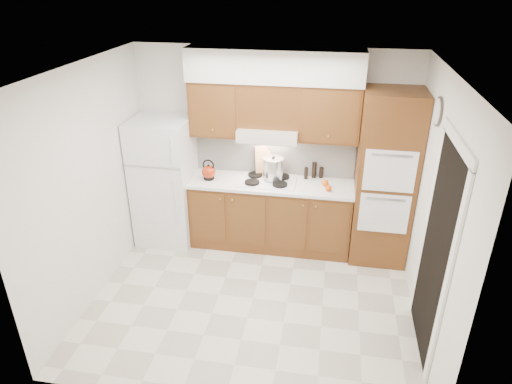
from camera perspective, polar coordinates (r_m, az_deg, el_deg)
floor at (r=5.41m, az=-0.39°, el=-13.14°), size 3.60×3.60×0.00m
ceiling at (r=4.27m, az=-0.49°, el=14.97°), size 3.60×3.60×0.00m
wall_back at (r=6.06m, az=2.11°, el=5.56°), size 3.60×0.02×2.60m
wall_left at (r=5.30m, az=-19.97°, el=0.78°), size 0.02×3.00×2.60m
wall_right at (r=4.76m, az=21.45°, el=-2.41°), size 0.02×3.00×2.60m
fridge at (r=6.24m, az=-11.31°, el=1.31°), size 0.75×0.72×1.72m
base_cabinets at (r=6.14m, az=1.83°, el=-2.88°), size 2.11×0.60×0.90m
countertop at (r=5.92m, az=1.87°, el=1.06°), size 2.13×0.62×0.04m
backsplash at (r=6.07m, az=2.32°, el=4.79°), size 2.11×0.03×0.56m
oven_cabinet at (r=5.83m, az=15.79°, el=1.55°), size 0.70×0.65×2.20m
upper_cab_left at (r=5.87m, az=-5.07°, el=10.44°), size 0.63×0.33×0.70m
upper_cab_right at (r=5.68m, az=9.23°, el=9.68°), size 0.73×0.33×0.70m
range_hood at (r=5.76m, az=1.60°, el=7.36°), size 0.75×0.45×0.15m
upper_cab_over_hood at (r=5.71m, az=1.73°, el=10.88°), size 0.75×0.33×0.55m
soffit at (r=5.59m, az=2.30°, el=15.52°), size 2.13×0.36×0.40m
cooktop at (r=5.93m, az=1.43°, el=1.40°), size 0.74×0.50×0.01m
doorway at (r=4.58m, az=21.52°, el=-7.22°), size 0.02×0.90×2.10m
wall_clock at (r=4.95m, az=21.83°, el=9.33°), size 0.02×0.30×0.30m
kettle at (r=5.99m, az=-5.94°, el=2.48°), size 0.20×0.20×0.18m
cutting_board at (r=6.07m, az=1.29°, el=3.99°), size 0.31×0.19×0.39m
stock_pot at (r=5.91m, az=2.17°, el=2.95°), size 0.33×0.33×0.27m
condiment_a at (r=6.06m, az=7.28°, el=2.76°), size 0.07×0.07×0.21m
condiment_b at (r=6.01m, az=6.27°, el=2.35°), size 0.07×0.07×0.16m
condiment_c at (r=6.07m, az=8.14°, el=2.43°), size 0.06×0.06×0.14m
orange_near at (r=5.72m, az=9.04°, el=0.45°), size 0.10×0.10×0.08m
orange_far at (r=5.85m, az=8.64°, el=1.13°), size 0.12×0.12×0.09m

